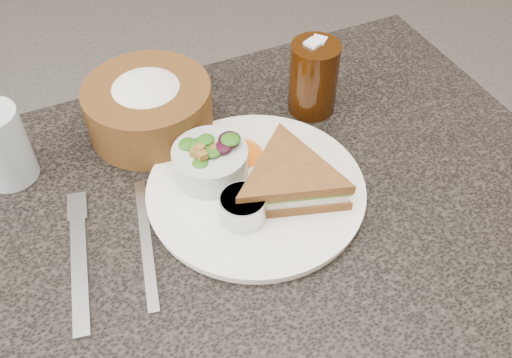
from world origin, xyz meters
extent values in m
cube|color=black|center=(0.00, 0.00, 0.38)|extent=(1.00, 0.70, 0.75)
cylinder|color=white|center=(0.04, 0.03, 0.76)|extent=(0.31, 0.31, 0.01)
cylinder|color=#B0B3B8|center=(0.00, -0.01, 0.78)|extent=(0.08, 0.08, 0.04)
cone|color=orange|center=(0.05, 0.10, 0.78)|extent=(0.10, 0.10, 0.03)
cube|color=#9A9EA4|center=(-0.22, 0.01, 0.75)|extent=(0.06, 0.21, 0.01)
cube|color=#9A9A9C|center=(-0.13, 0.01, 0.75)|extent=(0.06, 0.22, 0.00)
cylinder|color=#A6B5BF|center=(-0.27, 0.21, 0.81)|extent=(0.09, 0.09, 0.12)
camera|label=1|loc=(-0.19, -0.47, 1.36)|focal=40.00mm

